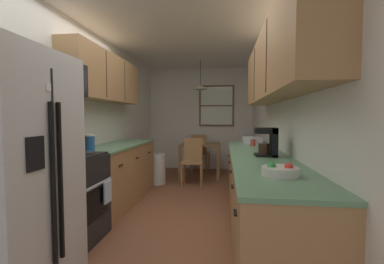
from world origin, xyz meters
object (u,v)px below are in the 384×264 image
object	(u,v)px
coffee_maker	(269,141)
dish_rack	(252,140)
dining_chair_near	(193,159)
table_serving_bowl	(201,143)
mug_by_coffeemaker	(253,143)
storage_canister	(90,143)
stove_range	(68,198)
dining_table	(200,149)
microwave_over_range	(55,78)
refrigerator	(10,174)
dining_chair_far	(200,151)
fruit_bowl	(280,170)
trash_bin	(157,169)

from	to	relation	value
coffee_maker	dish_rack	xyz separation A→B (m)	(-0.02, 1.35, -0.11)
dining_chair_near	table_serving_bowl	size ratio (longest dim) A/B	5.61
dining_chair_near	mug_by_coffeemaker	xyz separation A→B (m)	(1.03, -1.17, 0.45)
storage_canister	stove_range	bearing A→B (deg)	-89.31
stove_range	dining_table	xyz separation A→B (m)	(1.09, 3.08, 0.14)
microwave_over_range	coffee_maker	world-z (taller)	microwave_over_range
dish_rack	refrigerator	bearing A→B (deg)	-129.44
dining_chair_far	coffee_maker	bearing A→B (deg)	-72.67
fruit_bowl	dining_chair_far	bearing A→B (deg)	102.92
trash_bin	coffee_maker	world-z (taller)	coffee_maker
microwave_over_range	storage_canister	distance (m)	0.85
fruit_bowl	dish_rack	distance (m)	2.25
stove_range	mug_by_coffeemaker	bearing A→B (deg)	33.05
stove_range	table_serving_bowl	bearing A→B (deg)	69.93
refrigerator	dining_chair_near	xyz separation A→B (m)	(0.94, 3.24, -0.40)
dining_table	dish_rack	bearing A→B (deg)	-55.86
storage_canister	fruit_bowl	size ratio (longest dim) A/B	0.78
stove_range	dish_rack	distance (m)	2.68
microwave_over_range	fruit_bowl	world-z (taller)	microwave_over_range
microwave_over_range	table_serving_bowl	bearing A→B (deg)	68.06
mug_by_coffeemaker	fruit_bowl	xyz separation A→B (m)	(-0.02, -1.90, -0.01)
stove_range	dining_chair_far	xyz separation A→B (m)	(1.02, 3.69, 0.03)
dish_rack	table_serving_bowl	world-z (taller)	dish_rack
stove_range	coffee_maker	size ratio (longest dim) A/B	3.67
dining_table	mug_by_coffeemaker	size ratio (longest dim) A/B	7.81
trash_bin	table_serving_bowl	xyz separation A→B (m)	(0.81, 0.61, 0.47)
trash_bin	storage_canister	xyz separation A→B (m)	(-0.30, -1.96, 0.70)
storage_canister	dish_rack	world-z (taller)	storage_canister
refrigerator	mug_by_coffeemaker	size ratio (longest dim) A/B	16.41
dish_rack	coffee_maker	bearing A→B (deg)	-88.96
refrigerator	dining_chair_near	distance (m)	3.40
refrigerator	dining_chair_near	world-z (taller)	refrigerator
stove_range	fruit_bowl	world-z (taller)	stove_range
stove_range	storage_canister	xyz separation A→B (m)	(-0.01, 0.46, 0.53)
table_serving_bowl	dining_chair_far	bearing A→B (deg)	97.40
dining_chair_near	stove_range	bearing A→B (deg)	-111.75
refrigerator	stove_range	xyz separation A→B (m)	(-0.05, 0.76, -0.42)
trash_bin	dish_rack	world-z (taller)	dish_rack
trash_bin	dish_rack	size ratio (longest dim) A/B	1.74
stove_range	mug_by_coffeemaker	distance (m)	2.45
storage_canister	dish_rack	bearing A→B (deg)	30.47
dining_chair_near	trash_bin	bearing A→B (deg)	-174.78
trash_bin	dish_rack	xyz separation A→B (m)	(1.75, -0.75, 0.65)
trash_bin	coffee_maker	xyz separation A→B (m)	(1.78, -2.10, 0.76)
refrigerator	storage_canister	bearing A→B (deg)	92.66
mug_by_coffeemaker	table_serving_bowl	xyz separation A→B (m)	(-0.91, 1.71, -0.18)
refrigerator	dining_chair_near	bearing A→B (deg)	73.83
stove_range	microwave_over_range	world-z (taller)	microwave_over_range
refrigerator	dining_chair_far	xyz separation A→B (m)	(0.97, 4.44, -0.40)
stove_range	fruit_bowl	size ratio (longest dim) A/B	4.33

